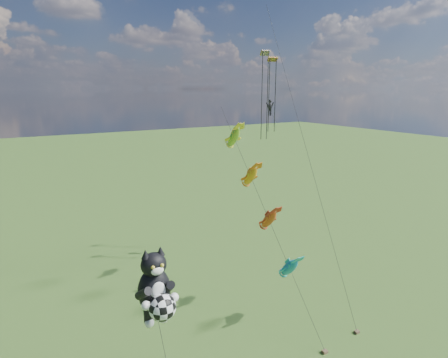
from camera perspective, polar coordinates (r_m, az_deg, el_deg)
cat_kite_rig at (r=22.91m, az=-10.29°, el=-16.29°), size 2.23×3.98×10.21m
fish_windsock_rig at (r=33.03m, az=5.45°, el=-2.85°), size 1.03×15.97×17.30m
parafoil_rig at (r=40.14m, az=7.24°, el=11.69°), size 3.42×17.40×27.57m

